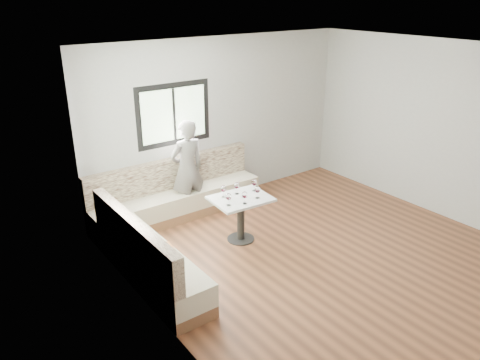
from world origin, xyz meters
The scene contains 11 objects.
room centered at (-0.08, 0.08, 1.41)m, with size 5.01×5.01×2.81m.
banquette centered at (-1.59, 1.63, 0.33)m, with size 2.90×2.80×0.95m.
table centered at (-0.68, 1.01, 0.51)m, with size 0.88×0.70×0.69m.
person centered at (-0.88, 2.18, 0.81)m, with size 0.59×0.39×1.62m, color #66605C.
olive_ramekin centered at (-0.83, 1.12, 0.70)m, with size 0.10×0.10×0.04m.
wine_glass_a centered at (-0.97, 0.90, 0.81)m, with size 0.08×0.08×0.18m.
wine_glass_b centered at (-0.75, 0.82, 0.81)m, with size 0.08×0.08×0.18m.
wine_glass_c centered at (-0.49, 0.86, 0.81)m, with size 0.08×0.08×0.18m.
wine_glass_d centered at (-0.64, 1.16, 0.81)m, with size 0.08×0.08×0.18m.
wine_glass_e centered at (-0.37, 1.10, 0.81)m, with size 0.08×0.08×0.18m.
wine_glass_f centered at (-0.86, 1.17, 0.81)m, with size 0.08×0.08×0.18m.
Camera 1 is at (-4.34, -3.95, 3.48)m, focal length 35.00 mm.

